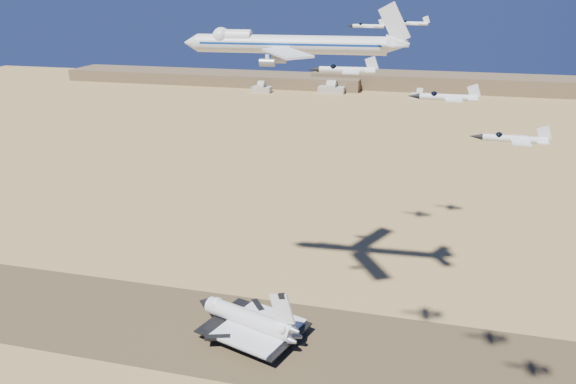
% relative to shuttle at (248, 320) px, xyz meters
% --- Properties ---
extents(ground, '(1200.00, 1200.00, 0.00)m').
position_rel_shuttle_xyz_m(ground, '(2.97, -1.39, -5.66)').
color(ground, tan).
rests_on(ground, ground).
extents(runway, '(600.00, 50.00, 0.06)m').
position_rel_shuttle_xyz_m(runway, '(2.97, -1.39, -5.63)').
color(runway, brown).
rests_on(runway, ground).
extents(ridgeline, '(960.00, 90.00, 18.00)m').
position_rel_shuttle_xyz_m(ridgeline, '(68.29, 525.92, 1.97)').
color(ridgeline, brown).
rests_on(ridgeline, ground).
extents(hangars, '(200.50, 29.50, 30.00)m').
position_rel_shuttle_xyz_m(hangars, '(-61.03, 477.05, -0.83)').
color(hangars, '#B2AE9D').
rests_on(hangars, ground).
extents(shuttle, '(43.19, 34.43, 21.05)m').
position_rel_shuttle_xyz_m(shuttle, '(0.00, 0.00, 0.00)').
color(shuttle, silver).
rests_on(shuttle, runway).
extents(carrier_747, '(74.27, 57.57, 18.53)m').
position_rel_shuttle_xyz_m(carrier_747, '(7.03, 21.89, 91.82)').
color(carrier_747, white).
extents(crew_a, '(0.45, 0.68, 1.84)m').
position_rel_shuttle_xyz_m(crew_a, '(6.73, -8.56, -4.68)').
color(crew_a, '#C16A0B').
rests_on(crew_a, runway).
extents(crew_b, '(0.84, 1.03, 1.84)m').
position_rel_shuttle_xyz_m(crew_b, '(9.09, -7.97, -4.68)').
color(crew_b, '#C16A0B').
rests_on(crew_b, runway).
extents(crew_c, '(1.15, 1.04, 1.77)m').
position_rel_shuttle_xyz_m(crew_c, '(7.22, -5.45, -4.71)').
color(crew_c, '#C16A0B').
rests_on(crew_c, runway).
extents(chase_jet_a, '(16.64, 9.01, 4.14)m').
position_rel_shuttle_xyz_m(chase_jet_a, '(35.12, -26.70, 90.91)').
color(chase_jet_a, white).
extents(chase_jet_b, '(15.25, 8.17, 3.80)m').
position_rel_shuttle_xyz_m(chase_jet_b, '(58.42, -34.61, 86.95)').
color(chase_jet_b, white).
extents(chase_jet_c, '(15.15, 8.04, 3.77)m').
position_rel_shuttle_xyz_m(chase_jet_c, '(71.41, -45.53, 81.31)').
color(chase_jet_c, white).
extents(chase_jet_d, '(15.74, 8.48, 3.92)m').
position_rel_shuttle_xyz_m(chase_jet_d, '(28.55, 71.47, 94.92)').
color(chase_jet_d, white).
extents(chase_jet_e, '(15.51, 8.48, 3.87)m').
position_rel_shuttle_xyz_m(chase_jet_e, '(45.12, 85.62, 95.41)').
color(chase_jet_e, white).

